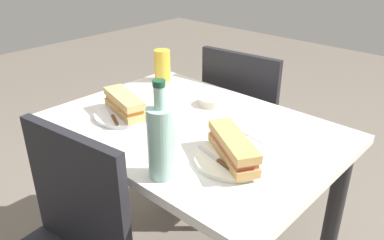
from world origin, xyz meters
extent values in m
cube|color=silver|center=(0.00, 0.00, 0.72)|extent=(0.99, 0.70, 0.03)
cylinder|color=#262628|center=(-0.43, -0.29, 0.35)|extent=(0.06, 0.06, 0.71)
cylinder|color=#262628|center=(0.43, -0.29, 0.35)|extent=(0.06, 0.06, 0.71)
cylinder|color=#262628|center=(0.43, 0.29, 0.35)|extent=(0.06, 0.06, 0.71)
cube|color=black|center=(0.02, 0.45, 0.67)|extent=(0.38, 0.08, 0.40)
cube|color=black|center=(0.15, -0.63, 0.46)|extent=(0.44, 0.44, 0.02)
cube|color=black|center=(0.13, -0.45, 0.67)|extent=(0.38, 0.07, 0.40)
cylinder|color=black|center=(-0.01, -0.83, 0.23)|extent=(0.04, 0.04, 0.45)
cylinder|color=black|center=(0.35, -0.79, 0.23)|extent=(0.04, 0.04, 0.45)
cylinder|color=black|center=(-0.05, -0.47, 0.23)|extent=(0.04, 0.04, 0.45)
cylinder|color=black|center=(0.31, -0.43, 0.23)|extent=(0.04, 0.04, 0.45)
cylinder|color=silver|center=(-0.25, 0.09, 0.75)|extent=(0.22, 0.22, 0.01)
cube|color=tan|center=(-0.25, 0.09, 0.77)|extent=(0.24, 0.19, 0.02)
cube|color=#B74C3D|center=(-0.25, 0.09, 0.79)|extent=(0.22, 0.17, 0.02)
cube|color=tan|center=(-0.25, 0.09, 0.81)|extent=(0.24, 0.19, 0.02)
cube|color=silver|center=(-0.18, 0.13, 0.76)|extent=(0.10, 0.04, 0.00)
cube|color=#59331E|center=(-0.27, 0.15, 0.76)|extent=(0.08, 0.03, 0.01)
cylinder|color=white|center=(0.23, 0.11, 0.75)|extent=(0.22, 0.22, 0.01)
cube|color=tan|center=(0.23, 0.11, 0.77)|extent=(0.23, 0.12, 0.02)
cube|color=#CC8438|center=(0.23, 0.11, 0.79)|extent=(0.21, 0.11, 0.02)
cube|color=tan|center=(0.23, 0.11, 0.81)|extent=(0.23, 0.12, 0.02)
cube|color=silver|center=(0.28, 0.14, 0.76)|extent=(0.10, 0.05, 0.00)
cube|color=#59331E|center=(0.20, 0.18, 0.76)|extent=(0.08, 0.04, 0.01)
cylinder|color=#99C6B7|center=(-0.15, 0.28, 0.84)|extent=(0.07, 0.07, 0.20)
cylinder|color=#99C6B7|center=(-0.15, 0.28, 0.97)|extent=(0.03, 0.03, 0.06)
cylinder|color=#19472D|center=(-0.15, 0.28, 1.01)|extent=(0.03, 0.03, 0.02)
cylinder|color=gold|center=(0.41, -0.25, 0.81)|extent=(0.07, 0.07, 0.14)
cylinder|color=silver|center=(0.06, -0.18, 0.75)|extent=(0.10, 0.10, 0.03)
cube|color=white|center=(-0.21, -0.14, 0.74)|extent=(0.16, 0.16, 0.00)
camera|label=1|loc=(-0.81, 0.88, 1.34)|focal=36.14mm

